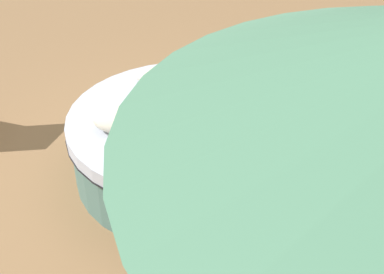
{
  "coord_description": "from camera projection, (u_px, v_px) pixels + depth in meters",
  "views": [
    {
      "loc": [
        -0.64,
        3.95,
        3.01
      ],
      "look_at": [
        0.0,
        0.0,
        0.38
      ],
      "focal_mm": 47.02,
      "sensor_mm": 36.0,
      "label": 1
    }
  ],
  "objects": [
    {
      "name": "ground_plane",
      "position": [
        192.0,
        169.0,
        5.0
      ],
      "size": [
        16.0,
        16.0,
        0.0
      ],
      "primitive_type": "plane",
      "color": "olive"
    },
    {
      "name": "round_bed",
      "position": [
        192.0,
        142.0,
        4.83
      ],
      "size": [
        2.34,
        2.34,
        0.63
      ],
      "color": "#4C726B",
      "rests_on": "ground_plane"
    },
    {
      "name": "throw_pillow_0",
      "position": [
        161.0,
        77.0,
        5.13
      ],
      "size": [
        0.53,
        0.31,
        0.16
      ],
      "primitive_type": "ellipsoid",
      "color": "beige",
      "rests_on": "round_bed"
    },
    {
      "name": "throw_pillow_1",
      "position": [
        122.0,
        120.0,
        4.39
      ],
      "size": [
        0.52,
        0.37,
        0.2
      ],
      "primitive_type": "ellipsoid",
      "color": "beige",
      "rests_on": "round_bed"
    }
  ]
}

